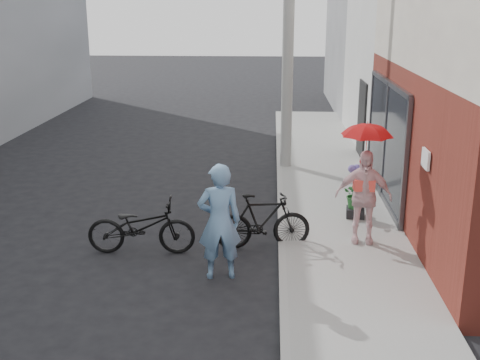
# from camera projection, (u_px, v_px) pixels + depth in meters

# --- Properties ---
(ground) EXTENTS (80.00, 80.00, 0.00)m
(ground) POSITION_uv_depth(u_px,v_px,m) (225.00, 266.00, 9.94)
(ground) COLOR black
(ground) RESTS_ON ground
(sidewalk) EXTENTS (2.20, 24.00, 0.12)m
(sidewalk) POSITION_uv_depth(u_px,v_px,m) (340.00, 222.00, 11.73)
(sidewalk) COLOR gray
(sidewalk) RESTS_ON ground
(curb) EXTENTS (0.12, 24.00, 0.12)m
(curb) POSITION_uv_depth(u_px,v_px,m) (281.00, 221.00, 11.79)
(curb) COLOR #9E9E99
(curb) RESTS_ON ground
(east_building_far) EXTENTS (8.00, 8.00, 7.00)m
(east_building_far) POSITION_uv_depth(u_px,v_px,m) (436.00, 20.00, 23.88)
(east_building_far) COLOR gray
(east_building_far) RESTS_ON ground
(utility_pole) EXTENTS (0.28, 0.28, 7.00)m
(utility_pole) POSITION_uv_depth(u_px,v_px,m) (288.00, 31.00, 14.63)
(utility_pole) COLOR #9E9E99
(utility_pole) RESTS_ON ground
(officer) EXTENTS (0.74, 0.55, 1.86)m
(officer) POSITION_uv_depth(u_px,v_px,m) (219.00, 222.00, 9.28)
(officer) COLOR #658CB4
(officer) RESTS_ON ground
(bike_left) EXTENTS (1.88, 0.73, 0.97)m
(bike_left) POSITION_uv_depth(u_px,v_px,m) (141.00, 227.00, 10.32)
(bike_left) COLOR black
(bike_left) RESTS_ON ground
(bike_right) EXTENTS (1.74, 0.72, 1.01)m
(bike_right) POSITION_uv_depth(u_px,v_px,m) (263.00, 221.00, 10.51)
(bike_right) COLOR black
(bike_right) RESTS_ON ground
(kimono_woman) EXTENTS (1.01, 0.51, 1.66)m
(kimono_woman) POSITION_uv_depth(u_px,v_px,m) (363.00, 197.00, 10.42)
(kimono_woman) COLOR silver
(kimono_woman) RESTS_ON sidewalk
(parasol) EXTENTS (0.85, 0.85, 0.74)m
(parasol) POSITION_uv_depth(u_px,v_px,m) (367.00, 129.00, 10.08)
(parasol) COLOR red
(parasol) RESTS_ON kimono_woman
(planter) EXTENTS (0.38, 0.38, 0.18)m
(planter) POSITION_uv_depth(u_px,v_px,m) (355.00, 212.00, 11.83)
(planter) COLOR black
(planter) RESTS_ON sidewalk
(potted_plant) EXTENTS (0.50, 0.44, 0.56)m
(potted_plant) POSITION_uv_depth(u_px,v_px,m) (356.00, 194.00, 11.73)
(potted_plant) COLOR #29672E
(potted_plant) RESTS_ON planter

